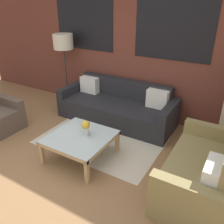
{
  "coord_description": "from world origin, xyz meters",
  "views": [
    {
      "loc": [
        2.23,
        -1.83,
        2.29
      ],
      "look_at": [
        0.42,
        1.23,
        0.55
      ],
      "focal_mm": 38.0,
      "sensor_mm": 36.0,
      "label": 1
    }
  ],
  "objects_px": {
    "settee_vintage": "(204,172)",
    "floor_lamp": "(63,44)",
    "coffee_table": "(80,139)",
    "flower_vase": "(86,127)",
    "couch_dark": "(117,107)"
  },
  "relations": [
    {
      "from": "floor_lamp",
      "to": "flower_vase",
      "type": "distance_m",
      "value": 2.32
    },
    {
      "from": "settee_vintage",
      "to": "floor_lamp",
      "type": "relative_size",
      "value": 0.96
    },
    {
      "from": "settee_vintage",
      "to": "couch_dark",
      "type": "bearing_deg",
      "value": 148.23
    },
    {
      "from": "floor_lamp",
      "to": "settee_vintage",
      "type": "bearing_deg",
      "value": -21.56
    },
    {
      "from": "settee_vintage",
      "to": "coffee_table",
      "type": "bearing_deg",
      "value": -173.55
    },
    {
      "from": "couch_dark",
      "to": "settee_vintage",
      "type": "xyz_separation_m",
      "value": [
        1.92,
        -1.19,
        0.03
      ]
    },
    {
      "from": "coffee_table",
      "to": "floor_lamp",
      "type": "height_order",
      "value": "floor_lamp"
    },
    {
      "from": "coffee_table",
      "to": "settee_vintage",
      "type": "bearing_deg",
      "value": 6.45
    },
    {
      "from": "couch_dark",
      "to": "coffee_table",
      "type": "xyz_separation_m",
      "value": [
        0.14,
        -1.39,
        0.06
      ]
    },
    {
      "from": "settee_vintage",
      "to": "flower_vase",
      "type": "xyz_separation_m",
      "value": [
        -1.71,
        -0.14,
        0.22
      ]
    },
    {
      "from": "couch_dark",
      "to": "settee_vintage",
      "type": "height_order",
      "value": "settee_vintage"
    },
    {
      "from": "couch_dark",
      "to": "settee_vintage",
      "type": "bearing_deg",
      "value": -31.77
    },
    {
      "from": "couch_dark",
      "to": "coffee_table",
      "type": "bearing_deg",
      "value": -84.28
    },
    {
      "from": "couch_dark",
      "to": "settee_vintage",
      "type": "distance_m",
      "value": 2.26
    },
    {
      "from": "coffee_table",
      "to": "floor_lamp",
      "type": "relative_size",
      "value": 0.57
    }
  ]
}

